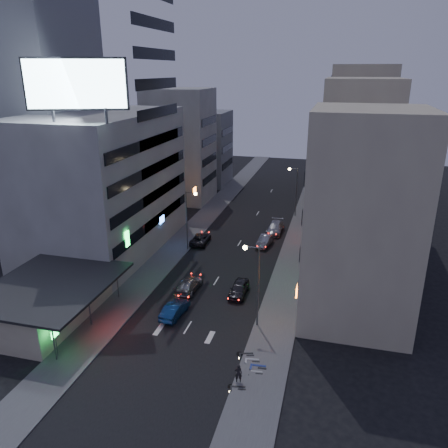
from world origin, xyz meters
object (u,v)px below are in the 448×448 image
(parked_car_right_far, at_px, (275,228))
(scooter_black_a, at_px, (246,380))
(parked_car_right_mid, at_px, (265,241))
(parked_car_left, at_px, (201,239))
(person, at_px, (238,373))
(parked_car_right_near, at_px, (239,289))
(road_car_blue, at_px, (175,310))
(scooter_blue, at_px, (267,360))
(scooter_silver_a, at_px, (263,366))
(scooter_black_b, at_px, (254,347))
(scooter_silver_b, at_px, (260,353))
(road_car_silver, at_px, (189,285))

(parked_car_right_far, height_order, scooter_black_a, parked_car_right_far)
(parked_car_right_mid, xyz_separation_m, parked_car_left, (-8.84, -1.39, -0.04))
(parked_car_right_far, xyz_separation_m, person, (2.17, -33.74, 0.13))
(parked_car_right_near, xyz_separation_m, person, (3.11, -13.76, 0.18))
(parked_car_right_near, bearing_deg, road_car_blue, -131.77)
(parked_car_right_far, relative_size, scooter_blue, 2.80)
(scooter_black_a, xyz_separation_m, scooter_blue, (1.14, 2.84, 0.07))
(parked_car_right_far, relative_size, scooter_silver_a, 3.38)
(parked_car_right_near, relative_size, road_car_blue, 1.00)
(parked_car_right_mid, height_order, road_car_blue, road_car_blue)
(parked_car_right_mid, relative_size, road_car_blue, 0.99)
(parked_car_right_near, distance_m, parked_car_right_mid, 14.54)
(parked_car_right_near, bearing_deg, scooter_black_b, -70.21)
(parked_car_right_mid, relative_size, scooter_silver_a, 2.63)
(scooter_black_a, xyz_separation_m, scooter_silver_b, (0.42, 3.57, 0.01))
(parked_car_right_near, height_order, scooter_blue, parked_car_right_near)
(parked_car_left, xyz_separation_m, scooter_black_b, (12.08, -22.97, 0.01))
(parked_car_right_mid, bearing_deg, scooter_blue, -73.25)
(person, xyz_separation_m, scooter_blue, (1.81, 2.49, -0.20))
(parked_car_right_mid, height_order, scooter_silver_b, parked_car_right_mid)
(parked_car_right_mid, bearing_deg, road_car_blue, -98.45)
(parked_car_right_near, distance_m, parked_car_right_far, 20.00)
(parked_car_right_far, distance_m, scooter_black_b, 29.92)
(parked_car_right_mid, height_order, parked_car_left, parked_car_right_mid)
(scooter_black_b, bearing_deg, road_car_silver, 28.05)
(parked_car_right_mid, relative_size, scooter_black_a, 2.45)
(scooter_silver_b, bearing_deg, parked_car_right_near, 13.18)
(parked_car_left, height_order, road_car_blue, road_car_blue)
(scooter_silver_b, bearing_deg, scooter_black_b, 34.31)
(road_car_silver, bearing_deg, parked_car_right_mid, -109.60)
(parked_car_left, distance_m, scooter_black_b, 25.96)
(road_car_silver, bearing_deg, person, 124.79)
(scooter_silver_a, height_order, scooter_black_b, scooter_black_b)
(scooter_black_a, bearing_deg, scooter_blue, -32.24)
(scooter_silver_a, relative_size, scooter_blue, 0.83)
(parked_car_right_near, bearing_deg, scooter_silver_b, -68.26)
(road_car_silver, relative_size, scooter_black_b, 2.77)
(parked_car_right_near, relative_size, person, 2.70)
(parked_car_right_mid, distance_m, road_car_silver, 16.16)
(road_car_blue, xyz_separation_m, road_car_silver, (-0.39, 5.25, 0.02))
(scooter_black_b, height_order, scooter_silver_b, scooter_black_b)
(road_car_silver, relative_size, scooter_blue, 2.57)
(road_car_silver, bearing_deg, scooter_blue, 135.86)
(parked_car_right_mid, xyz_separation_m, scooter_blue, (4.63, -25.81, 0.02))
(parked_car_left, relative_size, road_car_blue, 1.11)
(scooter_silver_b, bearing_deg, parked_car_left, 19.71)
(parked_car_right_near, relative_size, parked_car_right_mid, 1.01)
(parked_car_right_near, xyz_separation_m, parked_car_left, (-8.54, 13.15, -0.07))
(scooter_silver_a, xyz_separation_m, scooter_blue, (0.18, 0.76, 0.10))
(parked_car_left, bearing_deg, scooter_silver_b, 115.96)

